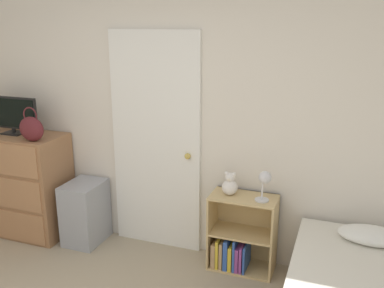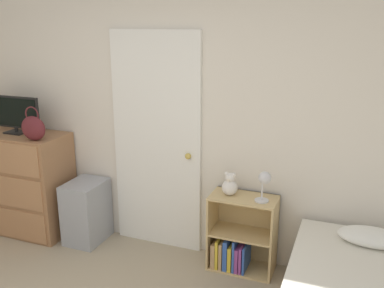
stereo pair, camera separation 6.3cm
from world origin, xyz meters
name	(u,v)px [view 1 (the left image)]	position (x,y,z in m)	size (l,w,h in m)	color
wall_back	(160,116)	(0.00, 2.14, 1.27)	(10.00, 0.06, 2.55)	silver
door_closed	(156,143)	(-0.02, 2.09, 1.03)	(0.87, 0.09, 2.05)	white
dresser	(18,183)	(-1.47, 1.85, 0.52)	(1.04, 0.49, 1.04)	#996B47
tv	(12,115)	(-1.46, 1.86, 1.24)	(0.59, 0.16, 0.37)	black
handbag	(31,129)	(-1.10, 1.70, 1.16)	(0.26, 0.13, 0.32)	#591E23
storage_bin	(85,212)	(-0.71, 1.88, 0.31)	(0.33, 0.42, 0.61)	#999EA8
bookshelf	(238,241)	(0.82, 1.94, 0.26)	(0.57, 0.31, 0.68)	tan
teddy_bear	(230,185)	(0.74, 1.94, 0.77)	(0.14, 0.14, 0.21)	silver
desk_lamp	(265,180)	(1.04, 1.89, 0.87)	(0.13, 0.13, 0.27)	silver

